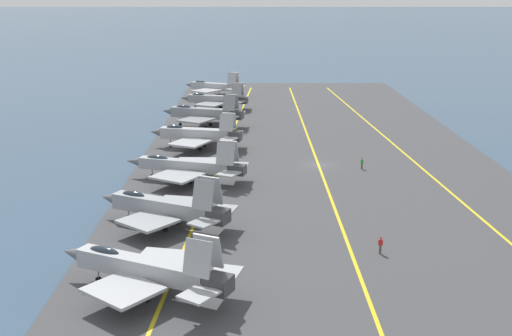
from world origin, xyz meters
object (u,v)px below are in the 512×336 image
crew_green_vest (362,163)px  crew_red_vest (381,244)px  parked_jet_third (164,207)px  parked_jet_fifth (197,134)px  parked_jet_fourth (188,166)px  parked_jet_eighth (214,87)px  parked_jet_second (145,268)px  parked_jet_sixth (203,113)px  parked_jet_seventh (215,99)px

crew_green_vest → crew_red_vest: (-31.26, 3.27, 0.05)m
parked_jet_third → parked_jet_fifth: 36.35m
parked_jet_fourth → parked_jet_fifth: size_ratio=1.11×
parked_jet_fifth → parked_jet_eighth: 52.80m
crew_green_vest → crew_red_vest: size_ratio=0.95×
parked_jet_fourth → crew_red_vest: bearing=-139.4°
parked_jet_second → parked_jet_fifth: (52.65, 0.09, 0.02)m
parked_jet_second → parked_jet_eighth: size_ratio=1.09×
parked_jet_second → parked_jet_fifth: bearing=0.1°
parked_jet_third → parked_jet_fifth: parked_jet_third is taller
parked_jet_third → parked_jet_sixth: parked_jet_sixth is taller
parked_jet_fourth → parked_jet_second: bearing=179.6°
parked_jet_eighth → parked_jet_fourth: bearing=-179.6°
parked_jet_second → parked_jet_fourth: bearing=-0.4°
parked_jet_third → parked_jet_eighth: size_ratio=1.05×
parked_jet_sixth → crew_red_vest: 64.96m
parked_jet_fifth → crew_green_vest: bearing=-116.7°
parked_jet_seventh → crew_red_vest: 82.78m
parked_jet_eighth → parked_jet_sixth: bearing=180.0°
parked_jet_sixth → parked_jet_eighth: parked_jet_sixth is taller
parked_jet_fifth → crew_red_vest: bearing=-153.5°
crew_green_vest → parked_jet_second: bearing=147.9°
parked_jet_fifth → parked_jet_sixth: parked_jet_sixth is taller
parked_jet_seventh → crew_green_vest: bearing=-153.6°
parked_jet_seventh → crew_green_vest: 54.51m
parked_jet_fourth → crew_red_vest: (-25.13, -21.57, -1.22)m
parked_jet_second → parked_jet_seventh: size_ratio=1.09×
parked_jet_fifth → parked_jet_seventh: (36.13, -0.96, -0.20)m
parked_jet_sixth → crew_green_vest: 39.19m
parked_jet_fifth → crew_green_vest: size_ratio=9.23×
parked_jet_fourth → parked_jet_seventh: parked_jet_fourth is taller
parked_jet_sixth → parked_jet_seventh: bearing=-3.5°
parked_jet_third → crew_red_vest: (-7.60, -22.40, -1.33)m
parked_jet_fifth → crew_green_vest: (-12.68, -25.20, -1.49)m
parked_jet_sixth → parked_jet_fourth: bearing=-179.1°
parked_jet_third → parked_jet_fifth: (36.34, -0.48, 0.11)m
parked_jet_eighth → parked_jet_seventh: bearing=-176.0°
parked_jet_sixth → parked_jet_eighth: bearing=-0.0°
parked_jet_sixth → parked_jet_seventh: parked_jet_sixth is taller
parked_jet_sixth → crew_green_vest: size_ratio=9.64×
parked_jet_seventh → parked_jet_third: bearing=178.9°
parked_jet_eighth → crew_red_vest: size_ratio=8.61×
parked_jet_second → parked_jet_fourth: 33.84m
parked_jet_fourth → parked_jet_sixth: parked_jet_sixth is taller
parked_jet_third → parked_jet_seventh: bearing=-1.1°
parked_jet_fifth → crew_green_vest: 28.25m
parked_jet_fifth → parked_jet_fourth: bearing=-178.9°
parked_jet_seventh → crew_red_vest: parked_jet_seventh is taller
parked_jet_second → parked_jet_eighth: parked_jet_eighth is taller
parked_jet_sixth → parked_jet_eighth: 35.70m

